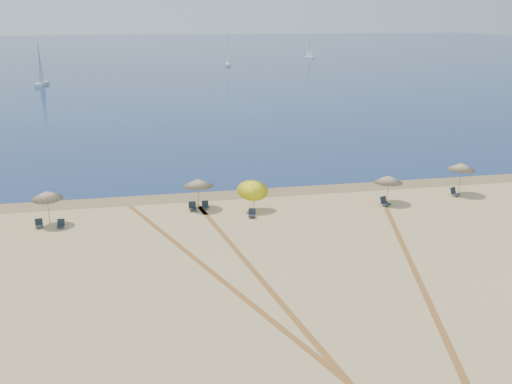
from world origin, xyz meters
TOP-DOWN VIEW (x-y plane):
  - ground at (0.00, 0.00)m, footprint 160.00×160.00m
  - ocean at (0.00, 225.00)m, footprint 500.00×500.00m
  - wet_sand at (0.00, 24.00)m, footprint 500.00×500.00m
  - umbrella_1 at (-14.78, 19.53)m, footprint 2.12×2.16m
  - umbrella_2 at (-4.22, 20.98)m, footprint 2.28×2.28m
  - umbrella_3 at (-0.31, 19.61)m, footprint 2.33×2.34m
  - umbrella_4 at (10.27, 19.36)m, footprint 2.21×2.21m
  - umbrella_5 at (16.97, 20.36)m, footprint 2.26×2.26m
  - chair_2 at (-15.41, 18.98)m, footprint 0.61×0.68m
  - chair_3 at (-13.95, 18.67)m, footprint 0.52×0.60m
  - chair_4 at (-4.74, 20.49)m, footprint 0.57×0.66m
  - chair_5 at (-3.75, 20.72)m, footprint 0.51×0.59m
  - chair_6 at (-0.67, 18.14)m, footprint 0.65×0.71m
  - chair_7 at (9.77, 18.67)m, footprint 0.82×0.87m
  - chair_8 at (16.30, 19.88)m, footprint 0.78×0.83m
  - sailboat_0 at (48.92, 170.33)m, footprint 2.77×4.42m
  - sailboat_1 at (-27.47, 106.28)m, footprint 2.16×5.79m
  - sailboat_2 at (17.72, 146.50)m, footprint 2.17×5.76m
  - tire_tracks at (-0.39, 7.98)m, footprint 46.42×41.14m

SIDE VIEW (x-z plane):
  - ground at x=0.00m, z-range 0.00..0.00m
  - tire_tracks at x=-0.39m, z-range 0.00..0.00m
  - wet_sand at x=0.00m, z-range 0.00..0.00m
  - ocean at x=0.00m, z-range 0.01..0.01m
  - chair_3 at x=-13.95m, z-range -0.04..0.56m
  - chair_5 at x=-3.75m, z-range -0.04..0.56m
  - chair_2 at x=-15.41m, z-range -0.04..0.57m
  - chair_6 at x=-0.67m, z-range -0.04..0.59m
  - chair_4 at x=-4.74m, z-range -0.04..0.62m
  - chair_8 at x=16.30m, z-range -0.04..0.64m
  - chair_7 at x=9.77m, z-range -0.04..0.67m
  - umbrella_3 at x=-0.31m, z-range 0.51..3.05m
  - umbrella_4 at x=10.27m, z-range 0.78..3.03m
  - sailboat_0 at x=48.92m, z-range -1.28..5.19m
  - umbrella_2 at x=-4.22m, z-range 0.83..3.17m
  - umbrella_1 at x=-14.78m, z-range 0.90..3.40m
  - umbrella_5 at x=16.97m, z-range 0.98..3.63m
  - sailboat_2 at x=17.72m, z-range -1.65..6.72m
  - sailboat_1 at x=-27.47m, z-range -1.66..6.75m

